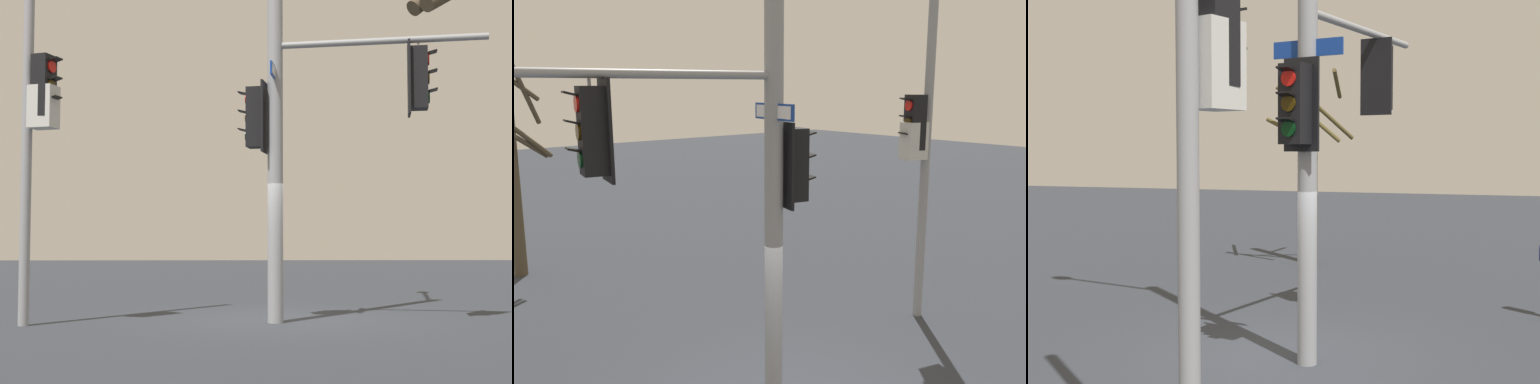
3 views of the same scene
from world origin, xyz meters
The scene contains 3 objects.
main_signal_pole_assembly centered at (0.37, 0.23, 5.01)m, with size 4.13×4.39×9.99m.
secondary_pole_assembly centered at (0.83, -4.40, 4.05)m, with size 0.47×0.73×8.21m.
bare_tree_across_street centered at (8.96, 1.27, 2.77)m, with size 1.12×1.36×5.44m.
Camera 2 is at (-5.58, 4.97, 4.86)m, focal length 37.81 mm.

